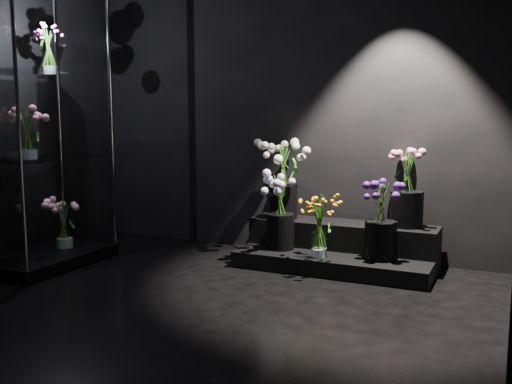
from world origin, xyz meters
The scene contains 12 objects.
floor centered at (0.00, 0.00, 0.00)m, with size 4.00×4.00×0.00m, color black.
wall_back centered at (0.00, 2.00, 1.40)m, with size 4.00×4.00×0.00m, color black.
display_riser centered at (0.63, 1.67, 0.15)m, with size 1.63×0.73×0.36m.
display_case centered at (-1.65, 0.63, 1.19)m, with size 0.65×1.08×2.38m.
bouquet_orange_bells centered at (0.56, 1.35, 0.41)m, with size 0.34×0.34×0.52m.
bouquet_lilac centered at (0.16, 1.51, 0.50)m, with size 0.35×0.35×0.65m.
bouquet_purple centered at (1.02, 1.52, 0.48)m, with size 0.38×0.38×0.62m.
bouquet_cream_roses centered at (0.09, 1.74, 0.76)m, with size 0.51×0.51×0.68m.
bouquet_pink_roses centered at (1.17, 1.81, 0.73)m, with size 0.48×0.48×0.65m.
bouquet_case_pink centered at (-1.65, 0.47, 1.14)m, with size 0.30×0.30×0.41m.
bouquet_case_magenta centered at (-1.70, 0.80, 1.85)m, with size 0.24×0.24×0.42m.
bouquet_case_base_pink centered at (-1.66, 0.84, 0.35)m, with size 0.39×0.39×0.46m.
Camera 1 is at (2.00, -2.97, 1.29)m, focal length 40.00 mm.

